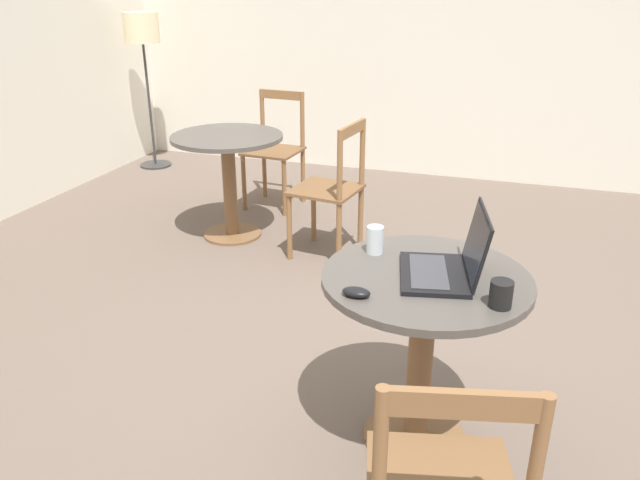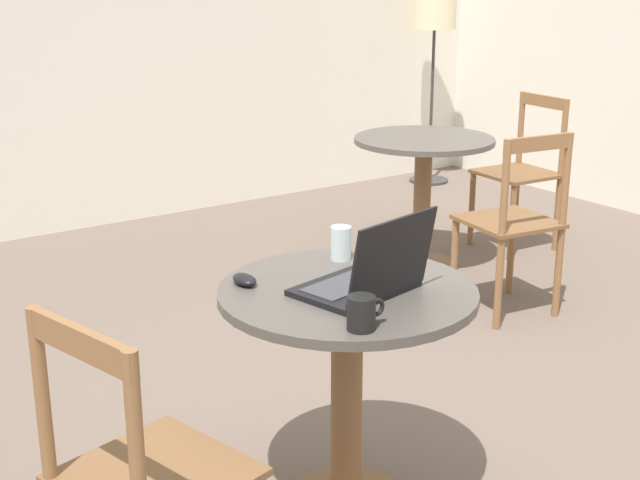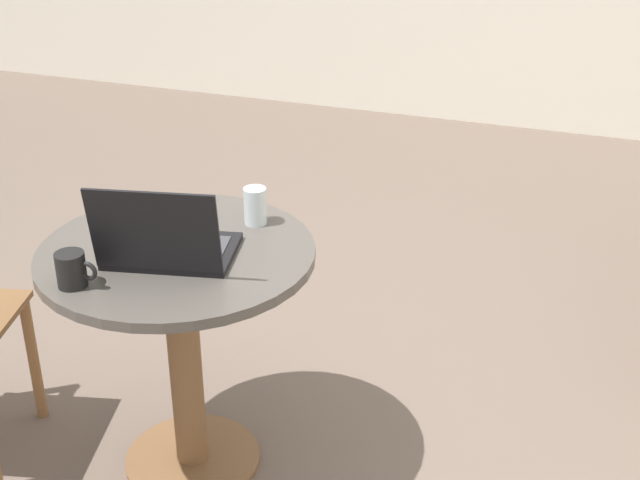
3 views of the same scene
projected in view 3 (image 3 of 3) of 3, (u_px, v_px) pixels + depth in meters
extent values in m
plane|color=#66564C|center=(391.00, 434.00, 2.94)|extent=(16.00, 16.00, 0.00)
cylinder|color=brown|center=(193.00, 458.00, 2.82)|extent=(0.42, 0.42, 0.02)
cylinder|color=brown|center=(185.00, 363.00, 2.66)|extent=(0.10, 0.10, 0.70)
cylinder|color=#4C4742|center=(176.00, 254.00, 2.49)|extent=(0.78, 0.78, 0.03)
cylinder|color=brown|center=(33.00, 359.00, 2.93)|extent=(0.04, 0.04, 0.46)
cube|color=black|center=(173.00, 251.00, 2.46)|extent=(0.39, 0.31, 0.02)
cube|color=#38383D|center=(175.00, 244.00, 2.47)|extent=(0.31, 0.19, 0.00)
cube|color=black|center=(154.00, 232.00, 2.27)|extent=(0.35, 0.12, 0.24)
cube|color=black|center=(154.00, 231.00, 2.28)|extent=(0.32, 0.10, 0.22)
ellipsoid|color=black|center=(138.00, 204.00, 2.72)|extent=(0.06, 0.10, 0.03)
cylinder|color=black|center=(71.00, 270.00, 2.28)|extent=(0.08, 0.08, 0.09)
torus|color=black|center=(88.00, 271.00, 2.26)|extent=(0.05, 0.01, 0.05)
cylinder|color=silver|center=(255.00, 206.00, 2.61)|extent=(0.07, 0.07, 0.11)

